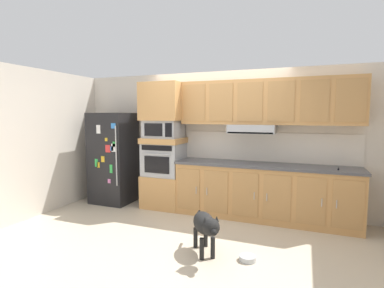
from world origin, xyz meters
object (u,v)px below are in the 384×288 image
at_px(refrigerator, 114,158).
at_px(dog, 205,225).
at_px(screwdriver, 339,169).
at_px(microwave, 164,129).
at_px(built_in_oven, 164,159).
at_px(dog_food_bowl, 248,258).

bearing_deg(refrigerator, dog, -31.68).
bearing_deg(dog, screwdriver, 98.67).
height_order(microwave, screwdriver, microwave).
xyz_separation_m(refrigerator, microwave, (1.08, 0.07, 0.58)).
xyz_separation_m(refrigerator, dog, (2.42, -1.49, -0.50)).
relative_size(built_in_oven, dog_food_bowl, 3.50).
xyz_separation_m(refrigerator, screwdriver, (3.99, -0.06, 0.05)).
bearing_deg(built_in_oven, microwave, -0.77).
distance_m(refrigerator, microwave, 1.22).
height_order(screwdriver, dog_food_bowl, screwdriver).
bearing_deg(dog_food_bowl, screwdriver, 52.33).
distance_m(refrigerator, built_in_oven, 1.08).
xyz_separation_m(dog, dog_food_bowl, (0.51, 0.05, -0.35)).
height_order(dog, dog_food_bowl, dog).
height_order(refrigerator, microwave, refrigerator).
bearing_deg(dog_food_bowl, refrigerator, 153.83).
bearing_deg(screwdriver, refrigerator, 179.15).
distance_m(refrigerator, dog_food_bowl, 3.37).
height_order(microwave, dog, microwave).
bearing_deg(dog_food_bowl, microwave, 140.87).
relative_size(microwave, screwdriver, 4.61).
relative_size(screwdriver, dog, 0.19).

